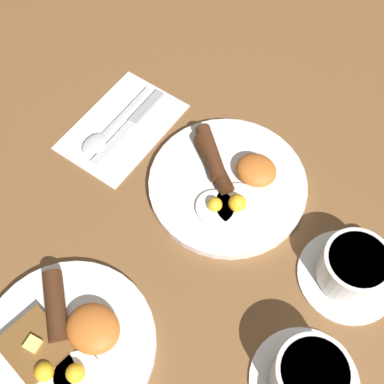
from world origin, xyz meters
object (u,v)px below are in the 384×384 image
(teacup_far, at_px, (309,378))
(knife, at_px, (133,122))
(breakfast_plate_far, at_px, (68,342))
(spoon, at_px, (101,137))
(teacup_near, at_px, (353,269))
(breakfast_plate_near, at_px, (229,182))

(teacup_far, xyz_separation_m, knife, (0.46, -0.22, -0.03))
(breakfast_plate_far, relative_size, spoon, 1.38)
(teacup_near, relative_size, spoon, 0.85)
(breakfast_plate_far, bearing_deg, breakfast_plate_near, -97.80)
(spoon, bearing_deg, teacup_far, 72.12)
(teacup_near, bearing_deg, knife, -6.08)
(breakfast_plate_far, relative_size, knife, 1.31)
(breakfast_plate_far, xyz_separation_m, spoon, (0.19, -0.30, -0.01))
(breakfast_plate_near, distance_m, knife, 0.21)
(breakfast_plate_far, bearing_deg, teacup_far, -155.21)
(teacup_far, distance_m, spoon, 0.51)
(breakfast_plate_far, bearing_deg, spoon, -58.56)
(teacup_near, height_order, teacup_far, teacup_far)
(breakfast_plate_near, xyz_separation_m, teacup_near, (-0.23, 0.03, 0.02))
(breakfast_plate_near, height_order, spoon, breakfast_plate_near)
(teacup_far, bearing_deg, breakfast_plate_far, 24.79)
(breakfast_plate_far, distance_m, spoon, 0.36)
(knife, relative_size, spoon, 1.05)
(breakfast_plate_near, bearing_deg, teacup_far, 140.38)
(knife, bearing_deg, teacup_near, 84.95)
(teacup_near, bearing_deg, teacup_far, 95.98)
(teacup_far, relative_size, spoon, 0.85)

